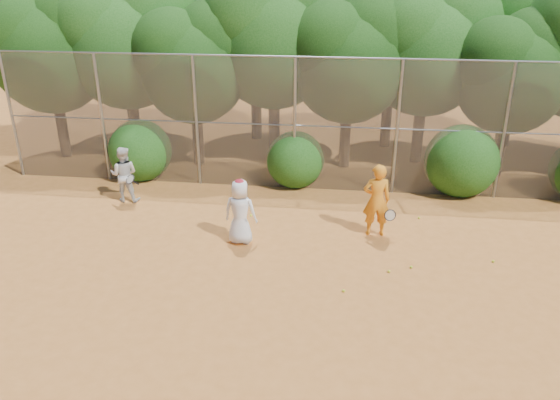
# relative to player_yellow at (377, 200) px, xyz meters

# --- Properties ---
(ground) EXTENTS (80.00, 80.00, 0.00)m
(ground) POSITION_rel_player_yellow_xyz_m (-1.38, -3.12, -0.95)
(ground) COLOR #AA6126
(ground) RESTS_ON ground
(fence_back) EXTENTS (20.05, 0.09, 4.03)m
(fence_back) POSITION_rel_player_yellow_xyz_m (-1.50, 2.88, 1.10)
(fence_back) COLOR gray
(fence_back) RESTS_ON ground
(tree_0) EXTENTS (4.38, 3.81, 6.00)m
(tree_0) POSITION_rel_player_yellow_xyz_m (-10.82, 4.92, 2.98)
(tree_0) COLOR black
(tree_0) RESTS_ON ground
(tree_1) EXTENTS (4.64, 4.03, 6.35)m
(tree_1) POSITION_rel_player_yellow_xyz_m (-8.32, 5.42, 3.21)
(tree_1) COLOR black
(tree_1) RESTS_ON ground
(tree_2) EXTENTS (3.99, 3.47, 5.47)m
(tree_2) POSITION_rel_player_yellow_xyz_m (-5.83, 4.72, 2.63)
(tree_2) COLOR black
(tree_2) RESTS_ON ground
(tree_3) EXTENTS (4.89, 4.26, 6.70)m
(tree_3) POSITION_rel_player_yellow_xyz_m (-3.32, 5.72, 3.44)
(tree_3) COLOR black
(tree_3) RESTS_ON ground
(tree_4) EXTENTS (4.19, 3.64, 5.73)m
(tree_4) POSITION_rel_player_yellow_xyz_m (-0.83, 5.12, 2.80)
(tree_4) COLOR black
(tree_4) RESTS_ON ground
(tree_5) EXTENTS (4.51, 3.92, 6.17)m
(tree_5) POSITION_rel_player_yellow_xyz_m (1.68, 5.92, 3.09)
(tree_5) COLOR black
(tree_5) RESTS_ON ground
(tree_6) EXTENTS (3.86, 3.36, 5.29)m
(tree_6) POSITION_rel_player_yellow_xyz_m (4.17, 4.91, 2.51)
(tree_6) COLOR black
(tree_6) RESTS_ON ground
(tree_9) EXTENTS (4.83, 4.20, 6.62)m
(tree_9) POSITION_rel_player_yellow_xyz_m (-9.32, 7.72, 3.38)
(tree_9) COLOR black
(tree_9) RESTS_ON ground
(tree_10) EXTENTS (5.15, 4.48, 7.06)m
(tree_10) POSITION_rel_player_yellow_xyz_m (-4.31, 7.93, 3.67)
(tree_10) COLOR black
(tree_10) RESTS_ON ground
(tree_11) EXTENTS (4.64, 4.03, 6.35)m
(tree_11) POSITION_rel_player_yellow_xyz_m (0.68, 7.52, 3.21)
(tree_11) COLOR black
(tree_11) RESTS_ON ground
(tree_12) EXTENTS (5.02, 4.37, 6.88)m
(tree_12) POSITION_rel_player_yellow_xyz_m (5.19, 8.13, 3.56)
(tree_12) COLOR black
(tree_12) RESTS_ON ground
(bush_0) EXTENTS (2.00, 2.00, 2.00)m
(bush_0) POSITION_rel_player_yellow_xyz_m (-7.38, 3.18, 0.05)
(bush_0) COLOR #184812
(bush_0) RESTS_ON ground
(bush_1) EXTENTS (1.80, 1.80, 1.80)m
(bush_1) POSITION_rel_player_yellow_xyz_m (-2.38, 3.18, -0.05)
(bush_1) COLOR #184812
(bush_1) RESTS_ON ground
(bush_2) EXTENTS (2.20, 2.20, 2.20)m
(bush_2) POSITION_rel_player_yellow_xyz_m (2.62, 3.18, 0.15)
(bush_2) COLOR #184812
(bush_2) RESTS_ON ground
(player_yellow) EXTENTS (0.88, 0.54, 1.91)m
(player_yellow) POSITION_rel_player_yellow_xyz_m (0.00, 0.00, 0.00)
(player_yellow) COLOR orange
(player_yellow) RESTS_ON ground
(player_teen) EXTENTS (0.87, 0.61, 1.69)m
(player_teen) POSITION_rel_player_yellow_xyz_m (-3.33, -0.86, -0.11)
(player_teen) COLOR silver
(player_teen) RESTS_ON ground
(player_white) EXTENTS (0.91, 0.81, 1.64)m
(player_white) POSITION_rel_player_yellow_xyz_m (-7.18, 1.29, -0.13)
(player_white) COLOR silver
(player_white) RESTS_ON ground
(ball_0) EXTENTS (0.07, 0.07, 0.07)m
(ball_0) POSITION_rel_player_yellow_xyz_m (0.79, -1.64, -0.92)
(ball_0) COLOR #C2CE25
(ball_0) RESTS_ON ground
(ball_1) EXTENTS (0.07, 0.07, 0.07)m
(ball_1) POSITION_rel_player_yellow_xyz_m (-0.74, -2.82, -0.92)
(ball_1) COLOR #C2CE25
(ball_1) RESTS_ON ground
(ball_2) EXTENTS (0.07, 0.07, 0.07)m
(ball_2) POSITION_rel_player_yellow_xyz_m (2.72, -1.13, -0.92)
(ball_2) COLOR #C2CE25
(ball_2) RESTS_ON ground
(ball_3) EXTENTS (0.07, 0.07, 0.07)m
(ball_3) POSITION_rel_player_yellow_xyz_m (0.27, -1.89, -0.92)
(ball_3) COLOR #C2CE25
(ball_3) RESTS_ON ground
(ball_4) EXTENTS (0.07, 0.07, 0.07)m
(ball_4) POSITION_rel_player_yellow_xyz_m (1.25, 1.06, -0.92)
(ball_4) COLOR #C2CE25
(ball_4) RESTS_ON ground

